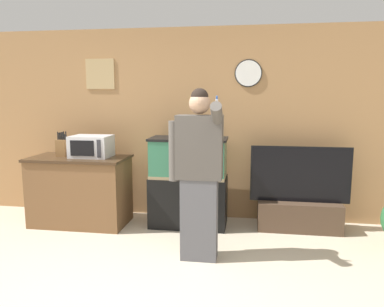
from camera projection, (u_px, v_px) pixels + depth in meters
wall_back_paneled at (184, 124)px, 5.19m from camera, size 10.00×0.08×2.60m
counter_island at (80, 190)px, 4.95m from camera, size 1.27×0.69×0.90m
microwave at (91, 146)px, 4.86m from camera, size 0.50×0.38×0.28m
knife_block at (62, 147)px, 4.91m from camera, size 0.13×0.09×0.33m
aquarium_on_stand at (189, 182)px, 4.86m from camera, size 0.99×0.50×1.16m
tv_on_stand at (299, 206)px, 4.75m from camera, size 1.24×0.40×1.07m
person_standing at (198, 173)px, 3.80m from camera, size 0.56×0.42×1.77m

